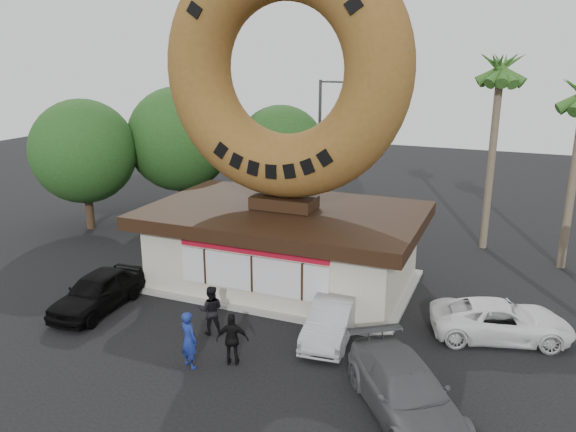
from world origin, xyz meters
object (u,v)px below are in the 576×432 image
at_px(giant_donut, 284,69).
at_px(car_black, 97,291).
at_px(car_silver, 332,320).
at_px(car_grey, 405,391).
at_px(street_lamp, 322,142).
at_px(person_right, 233,339).
at_px(person_center, 211,310).
at_px(person_left, 189,340).
at_px(car_white, 501,320).
at_px(donut_shop, 284,244).

height_order(giant_donut, car_black, giant_donut).
height_order(car_silver, car_grey, car_grey).
height_order(street_lamp, person_right, street_lamp).
xyz_separation_m(person_center, car_grey, (7.13, -2.00, -0.15)).
distance_m(car_silver, car_grey, 4.60).
xyz_separation_m(person_center, car_silver, (3.96, 1.33, -0.23)).
bearing_deg(person_center, person_left, 78.19).
distance_m(car_silver, car_white, 5.80).
bearing_deg(donut_shop, giant_donut, 90.00).
distance_m(donut_shop, car_grey, 9.71).
bearing_deg(car_silver, car_black, -177.19).
distance_m(street_lamp, person_left, 17.72).
relative_size(giant_donut, car_silver, 2.53).
bearing_deg(person_center, car_silver, 174.60).
height_order(donut_shop, street_lamp, street_lamp).
height_order(donut_shop, car_white, donut_shop).
distance_m(person_center, person_right, 2.24).
relative_size(donut_shop, giant_donut, 1.11).
height_order(person_left, car_white, person_left).
distance_m(giant_donut, car_white, 12.06).
distance_m(donut_shop, person_center, 5.21).
bearing_deg(car_grey, giant_donut, 97.29).
height_order(street_lamp, car_white, street_lamp).
bearing_deg(car_black, car_white, 11.04).
bearing_deg(car_white, person_right, 107.49).
distance_m(donut_shop, car_black, 7.60).
bearing_deg(giant_donut, person_center, -96.70).
distance_m(donut_shop, giant_donut, 7.06).
distance_m(person_center, car_white, 9.97).
distance_m(giant_donut, car_silver, 9.61).
bearing_deg(car_white, donut_shop, 63.93).
distance_m(street_lamp, car_black, 15.99).
bearing_deg(car_silver, donut_shop, 126.10).
relative_size(car_silver, car_white, 0.85).
bearing_deg(person_left, car_white, -125.47).
bearing_deg(car_silver, person_left, -140.60).
xyz_separation_m(street_lamp, car_white, (10.58, -11.60, -3.83)).
height_order(street_lamp, car_grey, street_lamp).
xyz_separation_m(person_left, person_right, (1.18, 0.64, -0.07)).
bearing_deg(giant_donut, car_silver, -48.46).
bearing_deg(person_right, person_left, 8.55).
relative_size(donut_shop, person_right, 6.49).
height_order(giant_donut, person_right, giant_donut).
bearing_deg(car_silver, car_white, 16.61).
height_order(donut_shop, person_left, donut_shop).
bearing_deg(car_silver, giant_donut, 125.98).
xyz_separation_m(person_center, car_black, (-4.96, 0.02, -0.14)).
xyz_separation_m(car_grey, car_white, (2.19, 5.52, -0.07)).
xyz_separation_m(person_left, car_black, (-5.42, 2.17, -0.20)).
bearing_deg(car_grey, donut_shop, 97.35).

